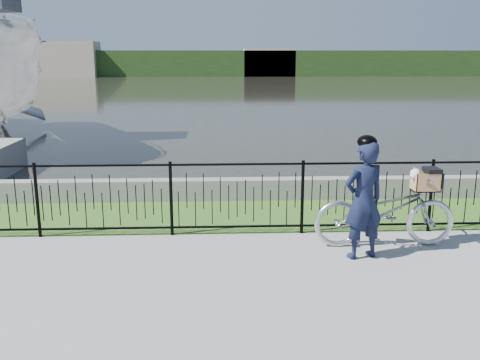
{
  "coord_description": "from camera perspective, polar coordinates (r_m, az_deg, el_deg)",
  "views": [
    {
      "loc": [
        -0.3,
        -6.23,
        2.73
      ],
      "look_at": [
        0.02,
        1.0,
        1.0
      ],
      "focal_mm": 40.0,
      "sensor_mm": 36.0,
      "label": 1
    }
  ],
  "objects": [
    {
      "name": "ground",
      "position": [
        6.81,
        0.23,
        -10.19
      ],
      "size": [
        120.0,
        120.0,
        0.0
      ],
      "primitive_type": "plane",
      "color": "gray",
      "rests_on": "ground"
    },
    {
      "name": "grass_strip",
      "position": [
        9.25,
        -0.55,
        -3.71
      ],
      "size": [
        60.0,
        2.0,
        0.01
      ],
      "primitive_type": "cube",
      "color": "#355E1D",
      "rests_on": "ground"
    },
    {
      "name": "water",
      "position": [
        39.33,
        -2.12,
        9.43
      ],
      "size": [
        120.0,
        120.0,
        0.0
      ],
      "primitive_type": "plane",
      "color": "#27271E",
      "rests_on": "ground"
    },
    {
      "name": "quay_wall",
      "position": [
        10.16,
        -0.75,
        -0.99
      ],
      "size": [
        60.0,
        0.3,
        0.4
      ],
      "primitive_type": "cube",
      "color": "gray",
      "rests_on": "ground"
    },
    {
      "name": "fence",
      "position": [
        8.13,
        -0.31,
        -1.93
      ],
      "size": [
        14.0,
        0.06,
        1.15
      ],
      "primitive_type": null,
      "color": "black",
      "rests_on": "ground"
    },
    {
      "name": "far_treeline",
      "position": [
        66.25,
        -2.33,
        12.34
      ],
      "size": [
        120.0,
        6.0,
        3.0
      ],
      "primitive_type": "cube",
      "color": "#244119",
      "rests_on": "ground"
    },
    {
      "name": "far_building_left",
      "position": [
        66.63,
        -18.36,
        12.13
      ],
      "size": [
        8.0,
        4.0,
        4.0
      ],
      "primitive_type": "cube",
      "color": "#A79986",
      "rests_on": "ground"
    },
    {
      "name": "far_building_right",
      "position": [
        65.05,
        3.09,
        12.4
      ],
      "size": [
        6.0,
        3.0,
        3.2
      ],
      "primitive_type": "cube",
      "color": "#A79986",
      "rests_on": "ground"
    },
    {
      "name": "bicycle_rig",
      "position": [
        7.94,
        15.25,
        -3.07
      ],
      "size": [
        2.02,
        0.71,
        1.16
      ],
      "color": "#B5BAC2",
      "rests_on": "ground"
    },
    {
      "name": "cyclist",
      "position": [
        7.33,
        13.06,
        -1.92
      ],
      "size": [
        0.68,
        0.55,
        1.68
      ],
      "color": "black",
      "rests_on": "ground"
    }
  ]
}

